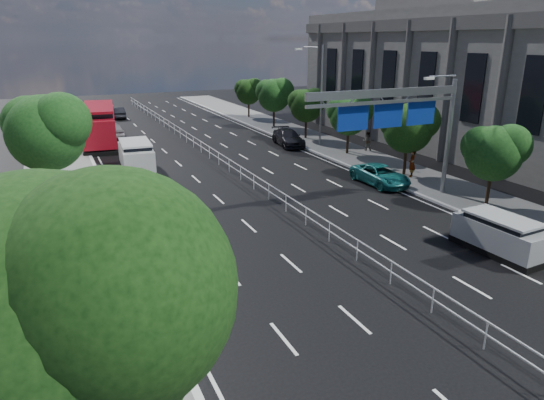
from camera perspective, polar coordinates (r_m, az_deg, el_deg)
ground at (r=19.51m, az=16.63°, el=-11.47°), size 160.00×160.00×0.00m
sidewalk_near at (r=15.56m, az=-19.91°, el=-20.03°), size 5.00×140.00×0.14m
kerb_near at (r=15.79m, az=-10.41°, el=-18.46°), size 0.25×140.00×0.15m
median_fence at (r=37.88m, az=-5.96°, el=4.66°), size 0.05×85.00×1.02m
hedge_near at (r=19.70m, az=-26.77°, el=-11.29°), size 1.00×36.00×0.44m
toilet_sign at (r=14.03m, az=-18.96°, el=-10.39°), size 1.62×0.18×4.34m
overhead_gantry at (r=29.32m, az=14.86°, el=10.25°), size 10.24×0.38×7.45m
streetlight_far at (r=44.57m, az=5.50°, el=12.85°), size 2.78×2.40×9.00m
civic_hall at (r=49.49m, az=21.76°, el=13.46°), size 14.40×36.00×14.35m
near_tree_big at (r=8.92m, az=-24.73°, el=-11.51°), size 5.72×5.33×7.71m
near_tree_back at (r=30.75m, az=-24.99°, el=7.63°), size 4.84×4.51×6.69m
far_tree_c at (r=30.64m, az=24.76°, el=5.35°), size 3.52×3.28×4.94m
far_tree_d at (r=35.82m, az=15.81°, el=8.45°), size 3.85×3.59×5.34m
far_tree_e at (r=41.76m, az=9.12°, el=10.05°), size 3.63×3.38×5.13m
far_tree_f at (r=48.13m, az=4.11°, el=11.24°), size 3.52×3.28×5.02m
far_tree_g at (r=54.75m, az=0.28°, el=12.43°), size 3.96×3.69×5.45m
far_tree_h at (r=61.63m, az=-2.74°, el=12.77°), size 3.41×3.18×4.91m
white_minivan at (r=37.88m, az=-15.69°, el=4.96°), size 2.54×5.28×2.24m
red_bus at (r=49.19m, az=-19.61°, el=8.46°), size 4.20×12.14×3.55m
near_car_silver at (r=52.14m, az=-18.28°, el=7.87°), size 2.05×4.51×1.50m
near_car_dark at (r=64.63m, az=-17.66°, el=9.75°), size 1.45×4.09×1.34m
silver_minivan at (r=24.76m, az=25.26°, el=-3.75°), size 2.04×4.37×1.78m
parked_car_teal at (r=33.88m, az=12.61°, el=2.90°), size 2.26×4.78×1.32m
parked_car_dark at (r=45.55m, az=1.91°, el=7.34°), size 2.66×5.23×1.45m
pedestrian_a at (r=35.72m, az=16.14°, el=4.17°), size 0.84×0.83×1.96m
pedestrian_b at (r=43.61m, az=11.15°, el=6.81°), size 1.00×0.94×1.63m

